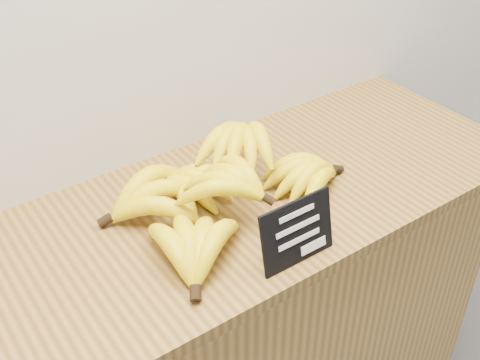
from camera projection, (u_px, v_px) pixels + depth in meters
name	position (u px, v px, depth m)	size (l,w,h in m)	color
counter	(229.00, 349.00, 1.56)	(1.31, 0.50, 0.90)	#A67C35
counter_top	(227.00, 209.00, 1.29)	(1.44, 0.54, 0.03)	olive
chalkboard_sign	(297.00, 232.00, 1.11)	(0.16, 0.01, 0.13)	black
banana_pile	(215.00, 190.00, 1.24)	(0.57, 0.41, 0.12)	yellow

